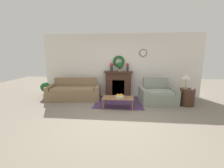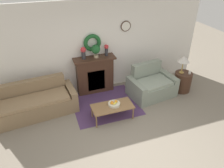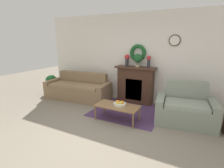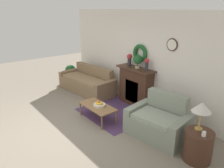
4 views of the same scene
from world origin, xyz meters
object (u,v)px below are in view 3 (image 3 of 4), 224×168
at_px(fireplace, 135,85).
at_px(vase_on_mantel_right, 149,61).
at_px(couch_left, 78,90).
at_px(potted_plant_on_mantel, 138,59).
at_px(coffee_table, 117,107).
at_px(potted_plant_floor_by_couch, 51,82).
at_px(fruit_bowl, 120,104).
at_px(loveseat_right, 185,109).
at_px(vase_on_mantel_left, 127,59).

distance_m(fireplace, vase_on_mantel_right, 0.85).
distance_m(couch_left, potted_plant_on_mantel, 2.19).
distance_m(coffee_table, potted_plant_floor_by_couch, 3.26).
bearing_deg(fruit_bowl, loveseat_right, 24.31).
bearing_deg(potted_plant_floor_by_couch, potted_plant_on_mantel, 8.53).
distance_m(couch_left, coffee_table, 2.06).
bearing_deg(potted_plant_on_mantel, loveseat_right, -26.78).
bearing_deg(potted_plant_on_mantel, vase_on_mantel_left, 176.77).
height_order(couch_left, fruit_bowl, couch_left).
distance_m(fruit_bowl, potted_plant_floor_by_couch, 3.31).
bearing_deg(vase_on_mantel_right, fireplace, -179.17).
height_order(fireplace, potted_plant_on_mantel, potted_plant_on_mantel).
height_order(vase_on_mantel_left, vase_on_mantel_right, vase_on_mantel_left).
distance_m(fireplace, vase_on_mantel_left, 0.82).
relative_size(potted_plant_on_mantel, potted_plant_floor_by_couch, 0.56).
bearing_deg(coffee_table, potted_plant_floor_by_couch, 163.36).
bearing_deg(potted_plant_on_mantel, fruit_bowl, -87.44).
xyz_separation_m(loveseat_right, coffee_table, (-1.46, -0.66, 0.02)).
bearing_deg(coffee_table, couch_left, 154.54).
height_order(couch_left, vase_on_mantel_left, vase_on_mantel_left).
height_order(coffee_table, vase_on_mantel_left, vase_on_mantel_left).
distance_m(vase_on_mantel_left, potted_plant_on_mantel, 0.36).
distance_m(loveseat_right, vase_on_mantel_left, 2.22).
bearing_deg(couch_left, fireplace, 10.84).
xyz_separation_m(coffee_table, vase_on_mantel_right, (0.31, 1.42, 0.98)).
distance_m(fruit_bowl, vase_on_mantel_right, 1.68).
relative_size(fireplace, fruit_bowl, 3.93).
bearing_deg(vase_on_mantel_right, vase_on_mantel_left, 180.00).
xyz_separation_m(couch_left, coffee_table, (1.86, -0.88, 0.04)).
bearing_deg(vase_on_mantel_left, coffee_table, -75.63).
relative_size(vase_on_mantel_right, potted_plant_floor_by_couch, 0.51).
bearing_deg(vase_on_mantel_right, fruit_bowl, -100.58).
bearing_deg(couch_left, vase_on_mantel_left, 14.11).
distance_m(coffee_table, fruit_bowl, 0.10).
relative_size(loveseat_right, vase_on_mantel_left, 4.01).
xyz_separation_m(fireplace, loveseat_right, (1.52, -0.75, -0.25)).
relative_size(loveseat_right, vase_on_mantel_right, 4.14).
xyz_separation_m(vase_on_mantel_left, potted_plant_floor_by_couch, (-2.76, -0.49, -0.93)).
height_order(couch_left, potted_plant_floor_by_couch, couch_left).
bearing_deg(fireplace, couch_left, -163.44).
xyz_separation_m(loveseat_right, vase_on_mantel_left, (-1.82, 0.76, 1.01)).
distance_m(couch_left, potted_plant_floor_by_couch, 1.27).
bearing_deg(loveseat_right, vase_on_mantel_left, 149.43).
bearing_deg(coffee_table, fireplace, 92.64).
relative_size(fruit_bowl, potted_plant_floor_by_couch, 0.46).
xyz_separation_m(loveseat_right, potted_plant_on_mantel, (-1.47, 0.74, 1.04)).
bearing_deg(couch_left, potted_plant_on_mantel, 9.95).
distance_m(loveseat_right, vase_on_mantel_right, 1.70).
bearing_deg(potted_plant_on_mantel, vase_on_mantel_right, 3.56).
xyz_separation_m(fireplace, vase_on_mantel_right, (0.38, 0.01, 0.76)).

